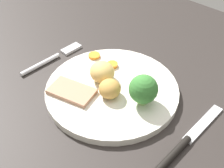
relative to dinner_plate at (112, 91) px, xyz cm
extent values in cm
cube|color=#2B2623|center=(-1.39, 0.62, -2.50)|extent=(120.00, 84.00, 3.60)
cylinder|color=silver|center=(0.00, 0.00, 0.00)|extent=(25.00, 25.00, 1.40)
cube|color=tan|center=(-4.70, -5.84, 1.10)|extent=(9.18, 6.57, 0.80)
ellipsoid|color=#D8B260|center=(-2.97, 1.08, 2.62)|extent=(6.41, 6.21, 3.83)
ellipsoid|color=#BC8C42|center=(1.01, -1.79, 2.35)|extent=(5.81, 5.81, 3.30)
cylinder|color=orange|center=(-9.15, 4.93, 1.00)|extent=(2.42, 2.42, 0.60)
cylinder|color=orange|center=(-4.23, 4.99, 1.05)|extent=(2.23, 2.23, 0.69)
cylinder|color=#8CB766|center=(6.59, 0.59, 1.42)|extent=(1.65, 1.65, 1.45)
sphere|color=#387A33|center=(6.59, 0.59, 3.94)|extent=(5.13, 5.13, 5.13)
cylinder|color=silver|center=(-16.77, -3.42, -0.25)|extent=(1.66, 9.54, 0.90)
cube|color=silver|center=(-16.11, 4.80, -0.40)|extent=(2.35, 4.65, 0.60)
cylinder|color=black|center=(16.61, -4.69, -0.10)|extent=(1.51, 8.54, 1.20)
cube|color=silver|center=(16.94, 4.30, -0.50)|extent=(2.08, 10.56, 0.40)
camera|label=1|loc=(29.06, -33.75, 41.32)|focal=51.74mm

